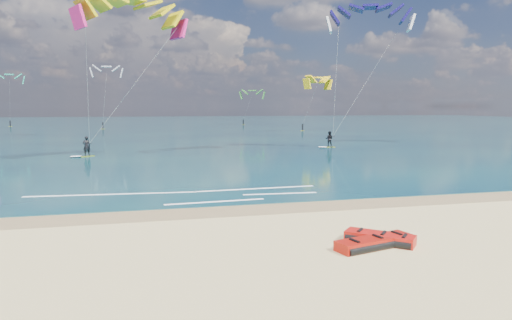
{
  "coord_description": "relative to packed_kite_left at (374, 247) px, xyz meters",
  "views": [
    {
      "loc": [
        -5.03,
        -17.57,
        4.86
      ],
      "look_at": [
        1.2,
        8.0,
        1.75
      ],
      "focal_mm": 32.0,
      "sensor_mm": 36.0,
      "label": 1
    }
  ],
  "objects": [
    {
      "name": "kitesurfer_far",
      "position": [
        14.97,
        33.93,
        9.14
      ],
      "size": [
        10.67,
        7.42,
        17.33
      ],
      "rotation": [
        0.0,
        0.0,
        0.06
      ],
      "color": "#B8CD1E",
      "rests_on": "sea"
    },
    {
      "name": "kitesurfer_main",
      "position": [
        -10.55,
        29.66,
        8.17
      ],
      "size": [
        13.2,
        8.77,
        15.78
      ],
      "rotation": [
        0.0,
        0.0,
        0.72
      ],
      "color": "#A3CE18",
      "rests_on": "sea"
    },
    {
      "name": "shoreline_foam",
      "position": [
        -4.71,
        10.92,
        0.04
      ],
      "size": [
        16.37,
        4.08,
        0.01
      ],
      "color": "white",
      "rests_on": "ground"
    },
    {
      "name": "distant_kites",
      "position": [
        -10.56,
        83.74,
        5.54
      ],
      "size": [
        68.1,
        43.52,
        12.82
      ],
      "color": "#218F73",
      "rests_on": "ground"
    },
    {
      "name": "ground",
      "position": [
        -2.58,
        43.65,
        0.0
      ],
      "size": [
        320.0,
        320.0,
        0.0
      ],
      "primitive_type": "plane",
      "color": "tan",
      "rests_on": "ground"
    },
    {
      "name": "wet_sand_strip",
      "position": [
        -2.58,
        6.65,
        0.0
      ],
      "size": [
        320.0,
        2.4,
        0.01
      ],
      "primitive_type": "cube",
      "color": "olive",
      "rests_on": "ground"
    },
    {
      "name": "packed_kite_mid",
      "position": [
        0.45,
        0.44,
        0.0
      ],
      "size": [
        2.71,
        2.62,
        0.42
      ],
      "primitive_type": null,
      "rotation": [
        0.0,
        0.0,
        -0.74
      ],
      "color": "red",
      "rests_on": "ground"
    },
    {
      "name": "packed_kite_left",
      "position": [
        0.0,
        0.0,
        0.0
      ],
      "size": [
        3.35,
        1.89,
        0.41
      ],
      "primitive_type": null,
      "rotation": [
        0.0,
        0.0,
        0.25
      ],
      "color": "#A31308",
      "rests_on": "ground"
    },
    {
      "name": "sea",
      "position": [
        -2.58,
        107.65,
        0.02
      ],
      "size": [
        320.0,
        200.0,
        0.04
      ],
      "primitive_type": "cube",
      "color": "#0A283B",
      "rests_on": "ground"
    }
  ]
}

